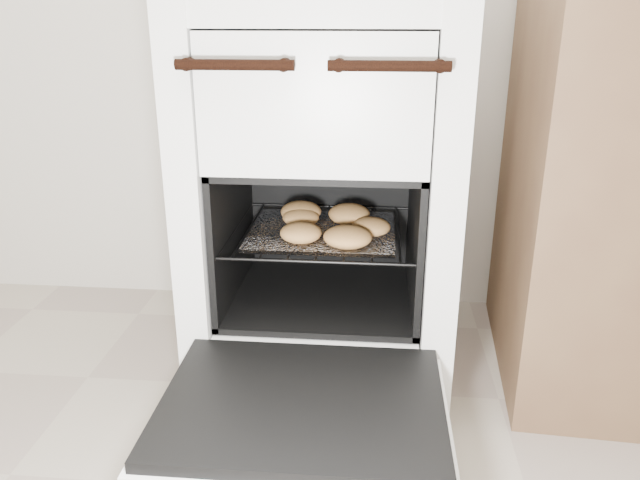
{
  "coord_description": "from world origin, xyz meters",
  "views": [
    {
      "loc": [
        0.03,
        -0.23,
        0.85
      ],
      "look_at": [
        -0.09,
        1.04,
        0.38
      ],
      "focal_mm": 35.0,
      "sensor_mm": 36.0,
      "label": 1
    }
  ],
  "objects": [
    {
      "name": "oven_door",
      "position": [
        -0.09,
        0.7,
        0.19
      ],
      "size": [
        0.52,
        0.4,
        0.04
      ],
      "color": "black",
      "rests_on": "stove"
    },
    {
      "name": "foil_sheet",
      "position": [
        -0.09,
        1.1,
        0.38
      ],
      "size": [
        0.33,
        0.29,
        0.01
      ],
      "primitive_type": "cube",
      "color": "white",
      "rests_on": "oven_rack"
    },
    {
      "name": "oven_rack",
      "position": [
        -0.09,
        1.12,
        0.38
      ],
      "size": [
        0.42,
        0.4,
        0.01
      ],
      "color": "black",
      "rests_on": "stove"
    },
    {
      "name": "baked_rolls",
      "position": [
        -0.07,
        1.09,
        0.41
      ],
      "size": [
        0.28,
        0.29,
        0.05
      ],
      "color": "#B88749",
      "rests_on": "foil_sheet"
    },
    {
      "name": "stove",
      "position": [
        -0.09,
        1.18,
        0.43
      ],
      "size": [
        0.57,
        0.64,
        0.88
      ],
      "color": "white",
      "rests_on": "ground"
    }
  ]
}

